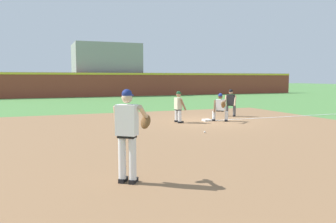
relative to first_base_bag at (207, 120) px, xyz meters
The scene contains 11 objects.
ground_plane 0.04m from the first_base_bag, ahead, with size 160.00×160.00×0.00m, color #518942.
infield_dirt_patch 4.82m from the first_base_bag, 127.24° to the right, with size 18.00×18.00×0.01m, color #936B47.
foul_line_stripe 5.67m from the first_base_bag, ahead, with size 11.34×0.10×0.00m, color white.
first_base_bag is the anchor object (origin of this frame).
baseball 3.43m from the first_base_bag, 119.39° to the right, with size 0.07×0.07×0.07m, color white.
pitcher 9.64m from the first_base_bag, 127.15° to the right, with size 0.85×0.55×1.86m.
first_baseman 0.93m from the first_base_bag, 30.80° to the right, with size 0.71×1.09×1.34m.
baserunner 1.66m from the first_base_bag, behind, with size 0.43×0.59×1.46m.
umpire 2.55m from the first_base_bag, 31.03° to the left, with size 0.68×0.66×1.46m.
outfield_wall 22.04m from the first_base_bag, 90.00° to the left, with size 48.00×0.54×2.60m.
stadium_seating_block 25.92m from the first_base_bag, 90.00° to the left, with size 7.52×5.90×6.00m.
Camera 1 is at (-7.36, -13.83, 2.08)m, focal length 35.00 mm.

